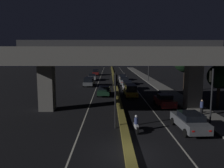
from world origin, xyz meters
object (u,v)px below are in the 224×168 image
car_white_fourth (127,85)px  motorcycle_white_filtering_near (136,125)px  car_grey_second_oncoming (89,81)px  pedestrian_on_sidewalk (202,107)px  traffic_light_left_of_median (115,90)px  car_silver_third_oncoming (92,77)px  car_dark_red_fourth_oncoming (96,72)px  car_dark_red_second (165,101)px  car_dark_green_lead_oncoming (104,91)px  car_white_sixth (122,77)px  traffic_light_right_of_median (212,88)px  street_lamp (147,62)px  car_grey_lead (190,121)px  car_silver_fifth (124,81)px  car_taxi_yellow_third (130,90)px

car_white_fourth → motorcycle_white_filtering_near: 21.84m
car_grey_second_oncoming → pedestrian_on_sidewalk: bearing=34.1°
traffic_light_left_of_median → car_silver_third_oncoming: 35.61m
car_dark_red_fourth_oncoming → pedestrian_on_sidewalk: (13.70, -45.30, 0.00)m
traffic_light_left_of_median → motorcycle_white_filtering_near: 3.35m
car_grey_second_oncoming → car_silver_third_oncoming: (-0.14, 9.75, -0.14)m
car_dark_red_second → car_dark_green_lead_oncoming: (-7.51, 7.68, -0.06)m
traffic_light_left_of_median → car_dark_green_lead_oncoming: traffic_light_left_of_median is taller
car_white_fourth → car_white_sixth: car_white_fourth is taller
traffic_light_right_of_median → car_dark_red_second: 8.27m
street_lamp → car_white_sixth: (-5.61, 3.02, -3.90)m
car_grey_second_oncoming → motorcycle_white_filtering_near: car_grey_second_oncoming is taller
car_dark_red_second → car_silver_third_oncoming: bearing=19.2°
car_grey_lead → car_silver_third_oncoming: car_grey_lead is taller
car_white_sixth → car_dark_red_fourth_oncoming: bearing=31.9°
car_white_fourth → car_dark_red_fourth_oncoming: bearing=16.4°
car_dark_red_fourth_oncoming → pedestrian_on_sidewalk: 47.33m
pedestrian_on_sidewalk → traffic_light_right_of_median: bearing=-102.6°
traffic_light_left_of_median → pedestrian_on_sidewalk: (9.04, 3.53, -2.37)m
car_white_fourth → traffic_light_left_of_median: bearing=173.9°
car_dark_green_lead_oncoming → street_lamp: bearing=153.6°
car_dark_green_lead_oncoming → car_silver_third_oncoming: size_ratio=0.92×
car_dark_green_lead_oncoming → car_silver_fifth: bearing=164.8°
motorcycle_white_filtering_near → car_dark_red_fourth_oncoming: bearing=3.6°
car_grey_lead → car_taxi_yellow_third: bearing=10.9°
car_taxi_yellow_third → car_dark_red_fourth_oncoming: (-7.35, 34.62, -0.02)m
traffic_light_right_of_median → car_taxi_yellow_third: (-5.56, 14.22, -2.56)m
traffic_light_right_of_median → car_dark_red_fourth_oncoming: 50.58m
car_taxi_yellow_third → pedestrian_on_sidewalk: bearing=-150.8°
car_dark_red_second → car_white_fourth: 13.73m
car_white_fourth → car_silver_fifth: bearing=2.7°
car_grey_lead → pedestrian_on_sidewalk: bearing=-35.7°
car_white_fourth → car_dark_red_fourth_oncoming: (-7.43, 28.01, 0.10)m
car_taxi_yellow_third → car_white_fourth: car_taxi_yellow_third is taller
street_lamp → car_grey_lead: 33.82m
car_silver_fifth → car_silver_third_oncoming: size_ratio=0.99×
street_lamp → car_silver_third_oncoming: street_lamp is taller
car_white_sixth → car_white_fourth: bearing=-177.9°
car_dark_green_lead_oncoming → car_dark_red_fourth_oncoming: 33.79m
motorcycle_white_filtering_near → car_white_sixth: bearing=-5.4°
street_lamp → car_dark_red_fourth_oncoming: 21.03m
traffic_light_left_of_median → car_dark_red_fourth_oncoming: traffic_light_left_of_median is taller
traffic_light_left_of_median → car_taxi_yellow_third: size_ratio=1.04×
traffic_light_right_of_median → car_grey_lead: bearing=-159.5°
traffic_light_right_of_median → car_grey_second_oncoming: size_ratio=1.11×
car_grey_lead → car_dark_red_fourth_oncoming: (-10.87, 49.60, 0.13)m
car_silver_third_oncoming → car_silver_fifth: bearing=41.3°
car_dark_red_fourth_oncoming → car_grey_lead: bearing=11.2°
motorcycle_white_filtering_near → car_dark_red_second: bearing=-31.5°
traffic_light_right_of_median → motorcycle_white_filtering_near: bearing=-171.4°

